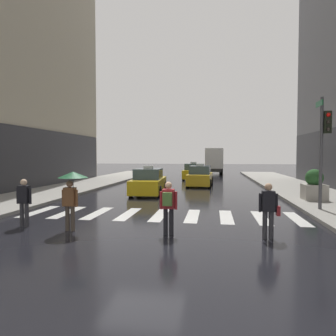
{
  "coord_description": "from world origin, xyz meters",
  "views": [
    {
      "loc": [
        2.16,
        -9.37,
        2.46
      ],
      "look_at": [
        -0.4,
        8.0,
        1.74
      ],
      "focal_mm": 32.71,
      "sensor_mm": 36.0,
      "label": 1
    }
  ],
  "objects_px": {
    "taxi_third": "(194,172)",
    "pedestrian_plain_coat": "(24,200)",
    "planter_near_corner": "(314,186)",
    "traffic_light_pole": "(324,137)",
    "taxi_lead": "(149,183)",
    "taxi_second": "(200,177)",
    "pedestrian_with_backpack": "(168,204)",
    "pedestrian_with_umbrella": "(72,185)",
    "pedestrian_with_handbag": "(269,207)",
    "box_truck": "(214,160)"
  },
  "relations": [
    {
      "from": "pedestrian_with_umbrella",
      "to": "taxi_lead",
      "type": "bearing_deg",
      "value": 87.28
    },
    {
      "from": "traffic_light_pole",
      "to": "taxi_third",
      "type": "relative_size",
      "value": 1.04
    },
    {
      "from": "taxi_second",
      "to": "pedestrian_with_umbrella",
      "type": "height_order",
      "value": "pedestrian_with_umbrella"
    },
    {
      "from": "pedestrian_with_backpack",
      "to": "box_truck",
      "type": "bearing_deg",
      "value": 87.41
    },
    {
      "from": "taxi_second",
      "to": "box_truck",
      "type": "relative_size",
      "value": 0.61
    },
    {
      "from": "pedestrian_with_backpack",
      "to": "pedestrian_with_handbag",
      "type": "bearing_deg",
      "value": -0.14
    },
    {
      "from": "pedestrian_plain_coat",
      "to": "pedestrian_with_handbag",
      "type": "bearing_deg",
      "value": -2.6
    },
    {
      "from": "taxi_lead",
      "to": "pedestrian_with_backpack",
      "type": "xyz_separation_m",
      "value": [
        2.71,
        -9.81,
        0.25
      ]
    },
    {
      "from": "taxi_lead",
      "to": "taxi_third",
      "type": "distance_m",
      "value": 12.69
    },
    {
      "from": "taxi_lead",
      "to": "pedestrian_with_umbrella",
      "type": "bearing_deg",
      "value": -92.72
    },
    {
      "from": "taxi_third",
      "to": "traffic_light_pole",
      "type": "bearing_deg",
      "value": -69.32
    },
    {
      "from": "taxi_second",
      "to": "box_truck",
      "type": "bearing_deg",
      "value": 86.05
    },
    {
      "from": "traffic_light_pole",
      "to": "taxi_lead",
      "type": "height_order",
      "value": "traffic_light_pole"
    },
    {
      "from": "taxi_second",
      "to": "planter_near_corner",
      "type": "bearing_deg",
      "value": -52.24
    },
    {
      "from": "traffic_light_pole",
      "to": "pedestrian_with_handbag",
      "type": "xyz_separation_m",
      "value": [
        -3.05,
        -4.66,
        -2.32
      ]
    },
    {
      "from": "pedestrian_plain_coat",
      "to": "pedestrian_with_umbrella",
      "type": "bearing_deg",
      "value": -9.04
    },
    {
      "from": "pedestrian_plain_coat",
      "to": "taxi_lead",
      "type": "bearing_deg",
      "value": 75.94
    },
    {
      "from": "pedestrian_plain_coat",
      "to": "taxi_second",
      "type": "bearing_deg",
      "value": 70.5
    },
    {
      "from": "taxi_third",
      "to": "pedestrian_plain_coat",
      "type": "xyz_separation_m",
      "value": [
        -4.44,
        -21.98,
        0.21
      ]
    },
    {
      "from": "box_truck",
      "to": "planter_near_corner",
      "type": "xyz_separation_m",
      "value": [
        5.16,
        -24.02,
        -0.98
      ]
    },
    {
      "from": "planter_near_corner",
      "to": "traffic_light_pole",
      "type": "bearing_deg",
      "value": -100.73
    },
    {
      "from": "taxi_lead",
      "to": "planter_near_corner",
      "type": "distance_m",
      "value": 9.57
    },
    {
      "from": "pedestrian_with_umbrella",
      "to": "planter_near_corner",
      "type": "xyz_separation_m",
      "value": [
        9.76,
        7.49,
        -0.64
      ]
    },
    {
      "from": "taxi_second",
      "to": "pedestrian_with_umbrella",
      "type": "xyz_separation_m",
      "value": [
        -3.5,
        -15.57,
        0.79
      ]
    },
    {
      "from": "pedestrian_with_umbrella",
      "to": "pedestrian_with_backpack",
      "type": "height_order",
      "value": "pedestrian_with_umbrella"
    },
    {
      "from": "pedestrian_plain_coat",
      "to": "taxi_third",
      "type": "bearing_deg",
      "value": 78.57
    },
    {
      "from": "box_truck",
      "to": "pedestrian_with_backpack",
      "type": "relative_size",
      "value": 4.59
    },
    {
      "from": "traffic_light_pole",
      "to": "pedestrian_plain_coat",
      "type": "distance_m",
      "value": 12.14
    },
    {
      "from": "taxi_lead",
      "to": "taxi_second",
      "type": "xyz_separation_m",
      "value": [
        3.04,
        5.81,
        0.0
      ]
    },
    {
      "from": "pedestrian_with_backpack",
      "to": "planter_near_corner",
      "type": "bearing_deg",
      "value": 48.88
    },
    {
      "from": "taxi_lead",
      "to": "planter_near_corner",
      "type": "height_order",
      "value": "taxi_lead"
    },
    {
      "from": "traffic_light_pole",
      "to": "pedestrian_with_backpack",
      "type": "height_order",
      "value": "traffic_light_pole"
    },
    {
      "from": "pedestrian_with_umbrella",
      "to": "pedestrian_with_handbag",
      "type": "bearing_deg",
      "value": -0.59
    },
    {
      "from": "box_truck",
      "to": "planter_near_corner",
      "type": "distance_m",
      "value": 24.59
    },
    {
      "from": "pedestrian_with_umbrella",
      "to": "box_truck",
      "type": "bearing_deg",
      "value": 81.69
    },
    {
      "from": "taxi_third",
      "to": "pedestrian_plain_coat",
      "type": "distance_m",
      "value": 22.42
    },
    {
      "from": "taxi_second",
      "to": "pedestrian_plain_coat",
      "type": "distance_m",
      "value": 16.2
    },
    {
      "from": "pedestrian_with_handbag",
      "to": "pedestrian_with_backpack",
      "type": "bearing_deg",
      "value": 179.86
    },
    {
      "from": "taxi_lead",
      "to": "box_truck",
      "type": "relative_size",
      "value": 0.61
    },
    {
      "from": "traffic_light_pole",
      "to": "taxi_second",
      "type": "distance_m",
      "value": 12.63
    },
    {
      "from": "pedestrian_with_umbrella",
      "to": "pedestrian_plain_coat",
      "type": "height_order",
      "value": "pedestrian_with_umbrella"
    },
    {
      "from": "pedestrian_with_umbrella",
      "to": "taxi_third",
      "type": "bearing_deg",
      "value": 83.5
    },
    {
      "from": "pedestrian_with_umbrella",
      "to": "pedestrian_with_backpack",
      "type": "bearing_deg",
      "value": -1.01
    },
    {
      "from": "pedestrian_with_handbag",
      "to": "pedestrian_plain_coat",
      "type": "bearing_deg",
      "value": 177.4
    },
    {
      "from": "taxi_lead",
      "to": "pedestrian_plain_coat",
      "type": "xyz_separation_m",
      "value": [
        -2.37,
        -9.45,
        0.21
      ]
    },
    {
      "from": "pedestrian_with_backpack",
      "to": "pedestrian_with_handbag",
      "type": "distance_m",
      "value": 2.99
    },
    {
      "from": "taxi_lead",
      "to": "taxi_second",
      "type": "bearing_deg",
      "value": 62.41
    },
    {
      "from": "taxi_second",
      "to": "box_truck",
      "type": "distance_m",
      "value": 16.01
    },
    {
      "from": "pedestrian_with_handbag",
      "to": "pedestrian_plain_coat",
      "type": "xyz_separation_m",
      "value": [
        -8.07,
        0.37,
        0.01
      ]
    },
    {
      "from": "taxi_third",
      "to": "pedestrian_plain_coat",
      "type": "relative_size",
      "value": 2.79
    }
  ]
}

